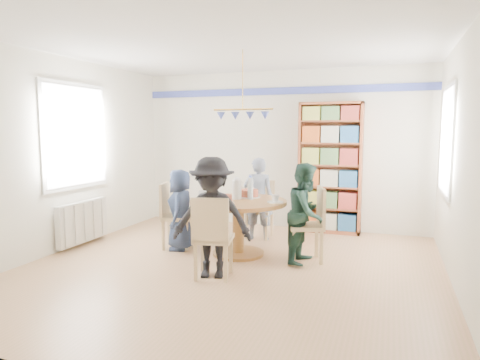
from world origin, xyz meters
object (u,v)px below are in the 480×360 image
at_px(person_left, 180,210).
at_px(person_far, 258,199).
at_px(bookshelf, 330,169).
at_px(person_right, 306,213).
at_px(radiator, 83,222).
at_px(chair_far, 261,206).
at_px(dining_table, 238,214).
at_px(chair_near, 212,234).
at_px(person_near, 212,218).
at_px(chair_right, 312,221).
at_px(chair_left, 172,212).

distance_m(person_left, person_far, 1.26).
bearing_deg(bookshelf, person_far, -138.53).
relative_size(person_right, bookshelf, 0.60).
height_order(radiator, chair_far, chair_far).
bearing_deg(dining_table, person_left, -178.50).
xyz_separation_m(chair_near, person_near, (-0.03, 0.07, 0.17)).
bearing_deg(person_far, chair_near, 82.76).
bearing_deg(person_left, chair_near, 26.05).
bearing_deg(bookshelf, chair_right, -89.61).
height_order(radiator, dining_table, dining_table).
height_order(chair_far, person_left, person_left).
height_order(chair_left, bookshelf, bookshelf).
bearing_deg(dining_table, chair_far, 90.39).
distance_m(chair_right, person_right, 0.16).
height_order(radiator, chair_right, chair_right).
bearing_deg(person_near, bookshelf, 56.79).
distance_m(chair_far, person_far, 0.24).
xyz_separation_m(chair_right, chair_near, (-0.94, -1.07, -0.01)).
distance_m(chair_right, bookshelf, 1.75).
height_order(dining_table, chair_right, chair_right).
relative_size(chair_far, person_left, 0.78).
bearing_deg(dining_table, person_far, 89.29).
relative_size(dining_table, chair_far, 1.46).
height_order(chair_right, person_far, person_far).
relative_size(chair_far, person_right, 0.70).
distance_m(radiator, chair_left, 1.35).
height_order(chair_right, person_near, person_near).
xyz_separation_m(chair_left, chair_right, (2.01, 0.03, 0.01)).
distance_m(chair_far, person_near, 2.02).
distance_m(dining_table, bookshelf, 2.05).
xyz_separation_m(chair_far, bookshelf, (0.98, 0.66, 0.56)).
relative_size(chair_left, person_far, 0.73).
distance_m(radiator, bookshelf, 3.94).
bearing_deg(dining_table, chair_left, 178.26).
distance_m(radiator, chair_far, 2.70).
xyz_separation_m(radiator, person_right, (3.24, 0.28, 0.29)).
xyz_separation_m(dining_table, person_right, (0.92, -0.02, 0.08)).
bearing_deg(radiator, person_far, 27.00).
distance_m(dining_table, chair_right, 0.99).
distance_m(chair_left, person_near, 1.43).
distance_m(chair_right, person_left, 1.85).
xyz_separation_m(radiator, person_far, (2.33, 1.19, 0.29)).
relative_size(dining_table, person_left, 1.14).
distance_m(chair_far, person_right, 1.45).
relative_size(radiator, chair_far, 1.12).
bearing_deg(person_left, bookshelf, 116.95).
height_order(person_right, person_near, person_near).
distance_m(dining_table, chair_far, 1.08).
distance_m(radiator, person_right, 3.27).
distance_m(chair_right, chair_far, 1.42).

